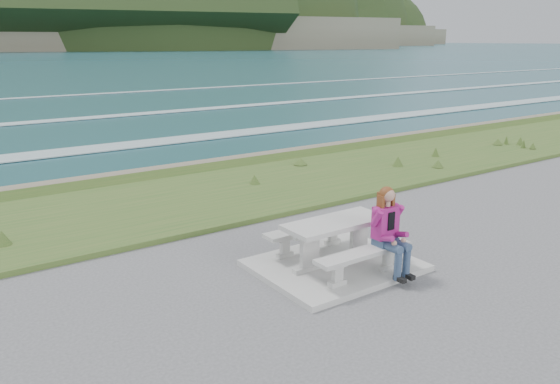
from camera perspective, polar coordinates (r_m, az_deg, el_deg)
The scene contains 9 objects.
concrete_slab at distance 9.39m, azimuth 5.71°, elevation -7.64°, with size 2.60×2.10×0.10m, color #A6A6A1.
picnic_table at distance 9.16m, azimuth 5.81°, elevation -3.99°, with size 1.80×0.75×0.75m.
bench_landward at distance 8.76m, azimuth 8.76°, elevation -6.67°, with size 1.80×0.35×0.45m.
bench_seaward at distance 9.74m, azimuth 3.10°, elevation -4.17°, with size 1.80×0.35×0.45m.
grass_verge at distance 13.37m, azimuth -8.29°, elevation -0.81°, with size 160.00×4.50×0.22m, color #335921.
shore_drop at distance 15.93m, azimuth -13.00°, elevation 1.63°, with size 160.00×0.80×2.20m, color #625C4A.
ocean at distance 32.58m, azimuth -24.35°, elevation 4.55°, with size 1600.00×1600.00×0.09m.
headland_range at distance 449.69m, azimuth -9.34°, elevation 16.23°, with size 729.83×363.95×217.48m.
seated_woman at distance 8.91m, azimuth 11.56°, elevation -5.22°, with size 0.41×0.71×1.42m.
Camera 1 is at (-5.65, -6.52, 3.75)m, focal length 35.00 mm.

